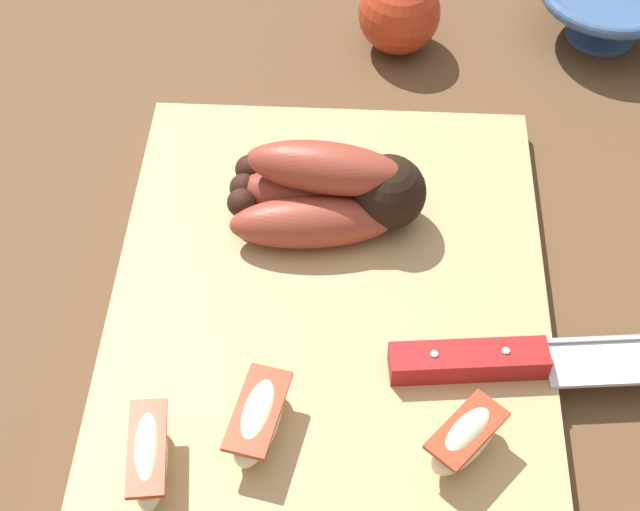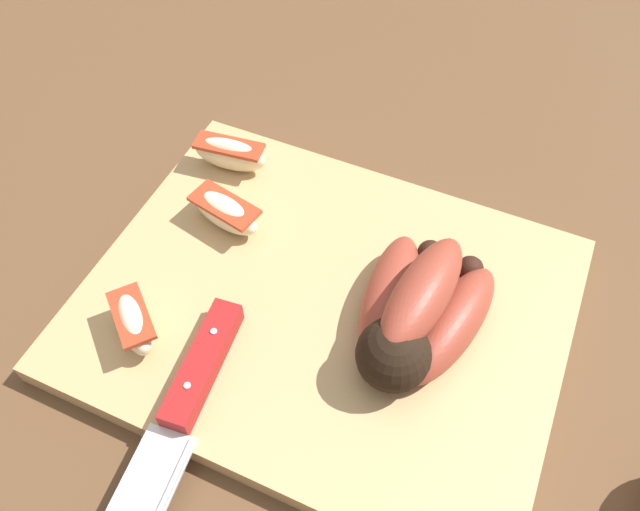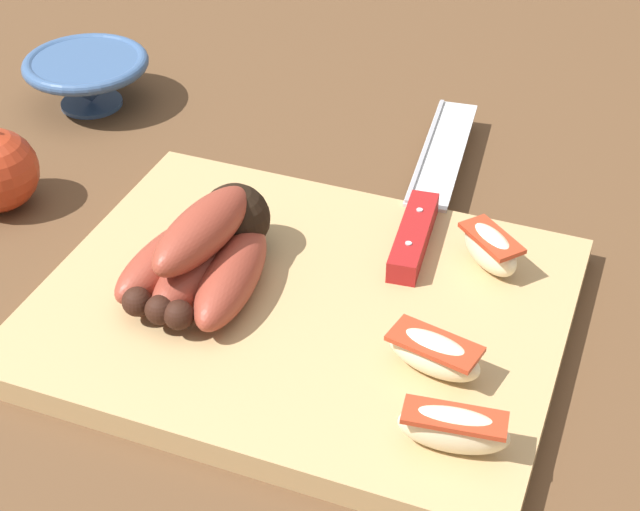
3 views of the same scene
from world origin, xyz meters
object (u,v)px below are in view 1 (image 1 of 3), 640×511
whole_apple (399,13)px  ceramic_bowl (607,7)px  apple_wedge_near (258,418)px  banana_bunch (330,190)px  chefs_knife (544,359)px  apple_wedge_far (149,456)px  apple_wedge_middle (465,439)px

whole_apple → ceramic_bowl: (0.02, -0.18, -0.01)m
ceramic_bowl → apple_wedge_near: bearing=148.0°
apple_wedge_near → whole_apple: 0.41m
apple_wedge_near → whole_apple: bearing=-11.9°
whole_apple → ceramic_bowl: size_ratio=0.68×
apple_wedge_near → banana_bunch: bearing=-11.0°
banana_bunch → chefs_knife: 0.19m
chefs_knife → ceramic_bowl: 0.38m
banana_bunch → apple_wedge_far: 0.23m
banana_bunch → apple_wedge_far: banana_bunch is taller
apple_wedge_near → apple_wedge_middle: bearing=-94.1°
ceramic_bowl → apple_wedge_middle: bearing=161.8°
apple_wedge_far → ceramic_bowl: 0.56m
apple_wedge_far → whole_apple: (0.43, -0.15, -0.00)m
banana_bunch → apple_wedge_middle: size_ratio=2.43×
banana_bunch → apple_wedge_middle: bearing=-155.2°
chefs_knife → whole_apple: bearing=15.0°
banana_bunch → ceramic_bowl: 0.34m
whole_apple → ceramic_bowl: 0.18m
apple_wedge_near → apple_wedge_middle: 0.12m
apple_wedge_middle → ceramic_bowl: bearing=-18.2°
whole_apple → apple_wedge_middle: bearing=-174.7°
apple_wedge_middle → whole_apple: size_ratio=0.70×
chefs_knife → apple_wedge_far: 0.25m
apple_wedge_far → ceramic_bowl: (0.45, -0.33, -0.01)m
chefs_knife → apple_wedge_near: (-0.06, 0.18, 0.01)m
chefs_knife → whole_apple: (0.34, 0.09, 0.01)m
chefs_knife → apple_wedge_near: size_ratio=4.06×
whole_apple → ceramic_bowl: bearing=-82.4°
apple_wedge_near → apple_wedge_far: (-0.03, 0.06, 0.00)m
apple_wedge_middle → ceramic_bowl: (0.43, -0.14, -0.01)m
apple_wedge_near → chefs_knife: bearing=-72.1°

